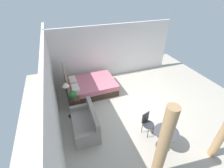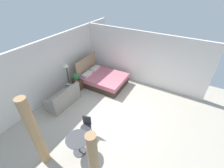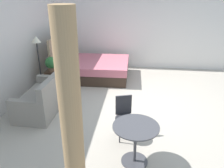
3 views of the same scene
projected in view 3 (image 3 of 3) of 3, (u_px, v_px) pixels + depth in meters
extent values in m
cube|color=#B2A899|center=(142.00, 105.00, 5.70)|extent=(9.11, 9.53, 0.02)
cube|color=silver|center=(11.00, 47.00, 5.50)|extent=(9.11, 0.12, 2.81)
cube|color=silver|center=(144.00, 29.00, 7.93)|extent=(0.12, 6.53, 2.81)
cube|color=#38281E|center=(94.00, 72.00, 7.43)|extent=(1.72, 2.22, 0.33)
cube|color=#C66675|center=(94.00, 64.00, 7.32)|extent=(1.76, 2.26, 0.23)
cube|color=#997F60|center=(59.00, 56.00, 7.32)|extent=(1.73, 0.10, 1.37)
cube|color=silver|center=(66.00, 62.00, 6.98)|extent=(0.61, 0.33, 0.12)
cube|color=silver|center=(72.00, 55.00, 7.66)|extent=(0.61, 0.33, 0.12)
cube|color=gray|center=(42.00, 102.00, 5.41)|extent=(1.57, 0.83, 0.42)
cube|color=gray|center=(54.00, 85.00, 5.19)|extent=(1.56, 0.16, 0.48)
cube|color=gray|center=(52.00, 79.00, 5.93)|extent=(0.15, 0.81, 0.18)
cube|color=gray|center=(26.00, 105.00, 4.64)|extent=(0.15, 0.81, 0.18)
cube|color=#473323|center=(55.00, 79.00, 6.59)|extent=(0.46, 0.43, 0.55)
cylinder|color=brown|center=(52.00, 69.00, 6.38)|extent=(0.18, 0.18, 0.11)
sphere|color=#2D6B33|center=(51.00, 63.00, 6.30)|extent=(0.33, 0.33, 0.33)
cylinder|color=slate|center=(56.00, 65.00, 6.55)|extent=(0.13, 0.13, 0.22)
cylinder|color=black|center=(43.00, 93.00, 6.34)|extent=(0.25, 0.25, 0.02)
cylinder|color=black|center=(40.00, 68.00, 6.06)|extent=(0.04, 0.04, 1.42)
cone|color=beige|center=(36.00, 39.00, 5.75)|extent=(0.24, 0.24, 0.16)
cylinder|color=#3F3F44|center=(134.00, 161.00, 3.84)|extent=(0.45, 0.45, 0.02)
cylinder|color=#3F3F44|center=(135.00, 145.00, 3.71)|extent=(0.05, 0.05, 0.70)
cylinder|color=#3F3F44|center=(136.00, 126.00, 3.57)|extent=(0.75, 0.75, 0.02)
cylinder|color=#2D2D33|center=(120.00, 133.00, 4.23)|extent=(0.02, 0.02, 0.42)
cylinder|color=#2D2D33|center=(134.00, 132.00, 4.28)|extent=(0.02, 0.02, 0.42)
cylinder|color=#2D2D33|center=(117.00, 125.00, 4.48)|extent=(0.02, 0.02, 0.42)
cylinder|color=#2D2D33|center=(130.00, 124.00, 4.53)|extent=(0.02, 0.02, 0.42)
cylinder|color=#2D2D33|center=(125.00, 119.00, 4.29)|extent=(0.50, 0.50, 0.02)
cube|color=#2D2D33|center=(124.00, 105.00, 4.36)|extent=(0.12, 0.31, 0.40)
cylinder|color=tan|center=(71.00, 117.00, 2.73)|extent=(0.28, 0.28, 2.58)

